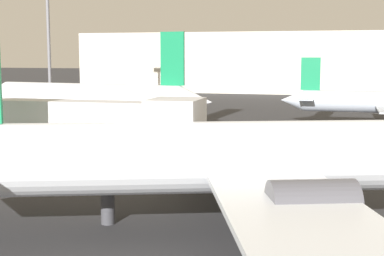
{
  "coord_description": "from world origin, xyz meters",
  "views": [
    {
      "loc": [
        3.26,
        -6.23,
        8.48
      ],
      "look_at": [
        -6.95,
        31.7,
        3.27
      ],
      "focal_mm": 52.32,
      "sensor_mm": 36.0,
      "label": 1
    }
  ],
  "objects_px": {
    "jet_bridge": "(34,126)",
    "light_mast_left": "(48,25)",
    "airplane_on_taxiway": "(90,98)",
    "airplane_at_gate": "(278,156)"
  },
  "relations": [
    {
      "from": "jet_bridge",
      "to": "light_mast_left",
      "type": "relative_size",
      "value": 0.84
    },
    {
      "from": "jet_bridge",
      "to": "airplane_at_gate",
      "type": "bearing_deg",
      "value": -0.69
    },
    {
      "from": "airplane_at_gate",
      "to": "light_mast_left",
      "type": "xyz_separation_m",
      "value": [
        -40.52,
        51.9,
        8.93
      ]
    },
    {
      "from": "jet_bridge",
      "to": "light_mast_left",
      "type": "distance_m",
      "value": 59.61
    },
    {
      "from": "jet_bridge",
      "to": "light_mast_left",
      "type": "xyz_separation_m",
      "value": [
        -28.16,
        51.94,
        7.94
      ]
    },
    {
      "from": "airplane_on_taxiway",
      "to": "jet_bridge",
      "type": "bearing_deg",
      "value": 118.05
    },
    {
      "from": "light_mast_left",
      "to": "airplane_on_taxiway",
      "type": "bearing_deg",
      "value": -48.54
    },
    {
      "from": "airplane_on_taxiway",
      "to": "light_mast_left",
      "type": "relative_size",
      "value": 1.37
    },
    {
      "from": "jet_bridge",
      "to": "light_mast_left",
      "type": "height_order",
      "value": "light_mast_left"
    },
    {
      "from": "airplane_on_taxiway",
      "to": "jet_bridge",
      "type": "xyz_separation_m",
      "value": [
        13.89,
        -35.78,
        1.58
      ]
    }
  ]
}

